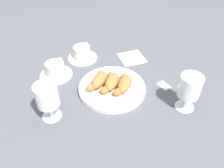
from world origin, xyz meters
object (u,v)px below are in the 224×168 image
Objects in this scene: coffee_cup_far at (56,70)px; juice_glass_right at (47,97)px; sugar_packet at (164,85)px; folded_napkin at (132,58)px; croissant_small at (111,82)px; juice_glass_left at (190,87)px; croissant_extra at (99,80)px; coffee_cup_near at (82,53)px; croissant_large at (124,84)px; pastry_plate at (112,88)px.

coffee_cup_far is 0.97× the size of juice_glass_right.
juice_glass_right is 2.80× the size of sugar_packet.
croissant_small is at bearing 166.36° from folded_napkin.
juice_glass_left is 1.00× the size of juice_glass_right.
juice_glass_left is 2.80× the size of sugar_packet.
coffee_cup_near is at bearing 32.15° from croissant_extra.
croissant_large is at bearing -92.77° from croissant_small.
coffee_cup_far is 0.54m from juice_glass_left.
folded_napkin is at bearing -30.21° from juice_glass_right.
croissant_small is 0.26m from coffee_cup_near.
juice_glass_right is (-0.17, 0.13, 0.05)m from croissant_extra.
coffee_cup_far is at bearing 78.12° from pastry_plate.
croissant_small is 0.97× the size of juice_glass_left.
croissant_small is 0.25m from coffee_cup_far.
pastry_plate is at bearing 167.12° from folded_napkin.
sugar_packet is at bearing -89.23° from coffee_cup_far.
croissant_small is (0.00, 0.00, 0.03)m from pastry_plate.
coffee_cup_near is 0.97× the size of juice_glass_left.
folded_napkin is (0.18, -0.30, -0.02)m from coffee_cup_far.
coffee_cup_near is at bearing 99.72° from folded_napkin.
juice_glass_left is (-0.05, -0.33, 0.05)m from croissant_extra.
croissant_small is 0.24m from folded_napkin.
pastry_plate reaches higher than folded_napkin.
coffee_cup_near is (0.19, 0.17, -0.01)m from croissant_small.
coffee_cup_near is 2.72× the size of sugar_packet.
sugar_packet is at bearing -59.07° from juice_glass_right.
croissant_small is at bearing -138.74° from coffee_cup_near.
croissant_small is 1.00× the size of coffee_cup_near.
coffee_cup_far is 2.72× the size of sugar_packet.
croissant_small is (0.00, 0.05, 0.00)m from croissant_large.
sugar_packet is at bearing -109.94° from coffee_cup_near.
juice_glass_right is at bearing 133.78° from croissant_small.
juice_glass_left is (-0.04, -0.23, 0.05)m from croissant_large.
coffee_cup_far is at bearing 46.05° from sugar_packet.
croissant_large is at bearing -100.43° from coffee_cup_far.
juice_glass_left is (-0.10, -0.52, 0.07)m from coffee_cup_far.
croissant_small reaches higher than folded_napkin.
coffee_cup_far reaches higher than sugar_packet.
sugar_packet is at bearing -139.76° from folded_napkin.
croissant_small is at bearing 83.84° from pastry_plate.
croissant_extra is 2.68× the size of sugar_packet.
croissant_small reaches higher than coffee_cup_far.
juice_glass_left reaches higher than sugar_packet.
croissant_extra is 0.23m from coffee_cup_near.
pastry_plate reaches higher than sugar_packet.
croissant_extra is 0.99× the size of coffee_cup_far.
croissant_small is at bearing -101.95° from coffee_cup_far.
coffee_cup_far reaches higher than folded_napkin.
coffee_cup_far is at bearing 79.57° from croissant_large.
croissant_large is 0.97× the size of juice_glass_right.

